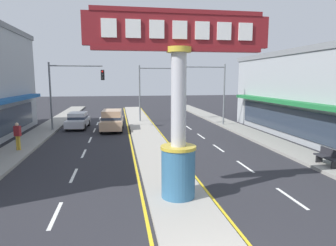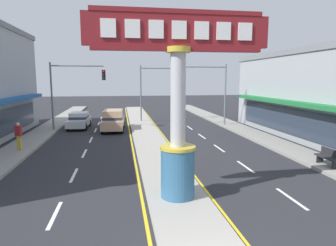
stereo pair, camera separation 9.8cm
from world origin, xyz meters
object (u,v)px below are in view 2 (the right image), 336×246
(sedan_near_right_lane, at_px, (79,120))
(pedestrian_near_kerb, at_px, (19,134))
(traffic_light_median_far, at_px, (154,84))
(street_bench, at_px, (329,157))
(district_sign, at_px, (178,110))
(traffic_light_left_side, at_px, (72,84))
(traffic_light_right_side, at_px, (208,84))
(suv_near_left_lane, at_px, (113,120))

(sedan_near_right_lane, relative_size, pedestrian_near_kerb, 2.45)
(traffic_light_median_far, distance_m, street_bench, 20.37)
(district_sign, xyz_separation_m, traffic_light_left_side, (-6.44, 16.91, 0.68))
(district_sign, height_order, traffic_light_right_side, district_sign)
(traffic_light_left_side, distance_m, traffic_light_median_far, 9.23)
(traffic_light_right_side, bearing_deg, suv_near_left_lane, -175.35)
(sedan_near_right_lane, relative_size, suv_near_left_lane, 0.93)
(suv_near_left_lane, bearing_deg, traffic_light_left_side, 175.39)
(sedan_near_right_lane, xyz_separation_m, pedestrian_near_kerb, (-2.53, -9.40, 0.41))
(district_sign, xyz_separation_m, street_bench, (8.67, 2.74, -2.92))
(traffic_light_right_side, relative_size, sedan_near_right_lane, 1.42)
(sedan_near_right_lane, height_order, suv_near_left_lane, suv_near_left_lane)
(district_sign, relative_size, pedestrian_near_kerb, 3.95)
(pedestrian_near_kerb, bearing_deg, traffic_light_right_side, 28.59)
(traffic_light_right_side, distance_m, traffic_light_median_far, 6.38)
(district_sign, height_order, traffic_light_median_far, district_sign)
(district_sign, bearing_deg, suv_near_left_lane, 99.73)
(sedan_near_right_lane, height_order, pedestrian_near_kerb, pedestrian_near_kerb)
(street_bench, bearing_deg, suv_near_left_lane, 129.69)
(district_sign, relative_size, traffic_light_left_side, 1.14)
(traffic_light_median_far, bearing_deg, traffic_light_right_side, -40.22)
(traffic_light_left_side, xyz_separation_m, suv_near_left_lane, (3.59, -0.29, -3.26))
(traffic_light_left_side, bearing_deg, pedestrian_near_kerb, -106.07)
(sedan_near_right_lane, distance_m, street_bench, 21.67)
(district_sign, height_order, street_bench, district_sign)
(traffic_light_median_far, xyz_separation_m, pedestrian_near_kerb, (-10.25, -12.36, -3.00))
(traffic_light_right_side, bearing_deg, traffic_light_left_side, -177.93)
(district_sign, height_order, sedan_near_right_lane, district_sign)
(district_sign, xyz_separation_m, sedan_near_right_lane, (-6.15, 18.54, -2.78))
(district_sign, bearing_deg, traffic_light_left_side, 110.85)
(district_sign, xyz_separation_m, traffic_light_right_side, (6.44, 17.38, 0.68))
(traffic_light_right_side, relative_size, street_bench, 3.87)
(traffic_light_left_side, relative_size, traffic_light_median_far, 1.00)
(traffic_light_right_side, height_order, pedestrian_near_kerb, traffic_light_right_side)
(pedestrian_near_kerb, bearing_deg, district_sign, -46.48)
(traffic_light_right_side, xyz_separation_m, sedan_near_right_lane, (-12.59, 1.16, -3.46))
(traffic_light_right_side, xyz_separation_m, suv_near_left_lane, (-9.29, -0.76, -3.26))
(traffic_light_median_far, xyz_separation_m, street_bench, (7.10, -18.76, -3.55))
(district_sign, bearing_deg, sedan_near_right_lane, 108.35)
(traffic_light_right_side, bearing_deg, sedan_near_right_lane, 174.72)
(traffic_light_left_side, relative_size, sedan_near_right_lane, 1.42)
(traffic_light_median_far, relative_size, suv_near_left_lane, 1.32)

